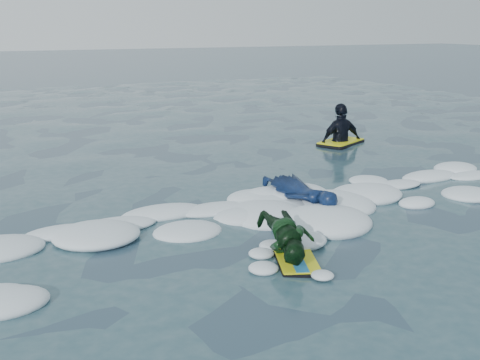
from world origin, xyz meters
TOP-DOWN VIEW (x-y plane):
  - ground at (0.00, 0.00)m, footprint 120.00×120.00m
  - foam_band at (0.00, 1.03)m, footprint 12.00×3.10m
  - prone_woman_unit at (1.58, 1.25)m, footprint 0.69×1.64m
  - prone_child_unit at (0.35, -0.47)m, footprint 0.98×1.37m
  - waiting_rider_unit at (4.91, 5.05)m, footprint 1.37×1.13m

SIDE VIEW (x-z plane):
  - ground at x=0.00m, z-range 0.00..0.00m
  - foam_band at x=0.00m, z-range -0.15..0.15m
  - waiting_rider_unit at x=4.91m, z-range -0.85..0.95m
  - prone_woman_unit at x=1.58m, z-range 0.01..0.42m
  - prone_child_unit at x=0.35m, z-range 0.01..0.49m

